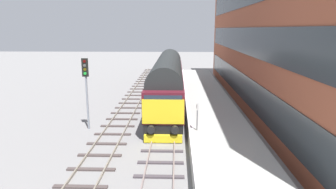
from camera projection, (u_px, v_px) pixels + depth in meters
ground_plane at (166, 120)px, 23.35m from camera, size 140.00×140.00×0.00m
track_main at (166, 119)px, 23.33m from camera, size 2.50×60.00×0.15m
track_adjacent_west at (122, 119)px, 23.44m from camera, size 2.50×60.00×0.15m
station_platform at (212, 114)px, 23.13m from camera, size 4.00×44.00×1.01m
station_building at (264, 20)px, 26.46m from camera, size 4.12×38.89×15.72m
diesel_locomotive at (168, 79)px, 27.59m from camera, size 2.74×19.56×4.68m
signal_post_near at (86, 84)px, 20.54m from camera, size 0.44×0.22×5.11m
platform_number_sign at (197, 112)px, 17.80m from camera, size 0.10×0.44×1.68m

